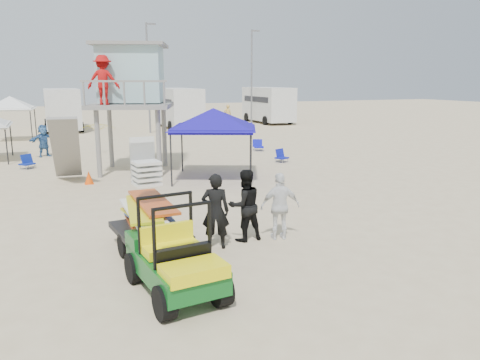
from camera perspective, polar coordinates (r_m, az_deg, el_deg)
name	(u,v)px	position (r m, az deg, el deg)	size (l,w,h in m)	color
ground	(272,270)	(10.03, 3.93, -10.87)	(140.00, 140.00, 0.00)	beige
utility_cart	(174,252)	(8.74, -8.06, -8.63)	(1.44, 2.48, 1.79)	#0D561B
surf_trailer	(148,212)	(10.87, -11.12, -3.88)	(1.63, 2.66, 2.36)	black
man_left	(215,211)	(10.98, -3.01, -3.82)	(0.66, 0.43, 1.80)	black
man_mid	(245,205)	(11.50, 0.58, -3.10)	(0.87, 0.68, 1.79)	black
man_right	(280,206)	(11.65, 4.92, -3.22)	(0.99, 0.41, 1.69)	white
lifeguard_tower	(127,79)	(20.71, -13.56, 11.88)	(4.20, 4.20, 5.31)	gray
canopy_blue	(213,112)	(18.64, -3.28, 8.30)	(4.11, 4.11, 3.23)	black
canopy_white_c	(10,98)	(33.94, -26.26, 8.91)	(2.89, 2.89, 3.30)	black
umbrella_b	(99,139)	(26.19, -16.83, 4.86)	(1.86, 1.90, 1.71)	yellow
cone_far	(89,177)	(18.85, -17.95, 0.29)	(0.34, 0.34, 0.50)	#FF4E08
beach_chair_a	(27,162)	(23.18, -24.55, 2.06)	(0.74, 0.85, 0.64)	navy
beach_chair_b	(281,156)	(22.85, 5.00, 2.98)	(0.70, 0.78, 0.64)	#0E169E
beach_chair_c	(258,145)	(26.47, 2.22, 4.26)	(0.70, 0.77, 0.64)	#1015B6
rv_mid_left	(62,107)	(39.84, -20.87, 8.26)	(2.65, 6.50, 3.25)	silver
rv_mid_right	(178,106)	(39.64, -7.56, 8.92)	(2.64, 7.00, 3.25)	silver
rv_far_right	(268,103)	(44.17, 3.43, 9.32)	(2.64, 6.60, 3.25)	silver
light_pole_left	(148,79)	(35.98, -11.12, 12.00)	(0.14, 0.14, 8.00)	slate
light_pole_right	(252,79)	(40.15, 1.42, 12.20)	(0.14, 0.14, 8.00)	slate
distant_beachgoers	(119,130)	(30.32, -14.52, 5.92)	(16.23, 13.51, 1.81)	gold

